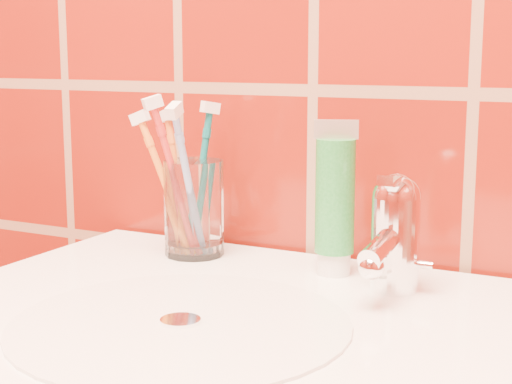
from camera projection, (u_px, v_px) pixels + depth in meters
The scene contains 8 objects.
glass_tumbler at pixel (194, 208), 0.91m from camera, with size 0.07×0.07×0.11m, color white.
toothpaste_tube at pixel (335, 203), 0.83m from camera, with size 0.05×0.04×0.17m.
faucet at pixel (394, 229), 0.77m from camera, with size 0.05×0.11×0.12m.
toothbrush_0 at pixel (176, 179), 0.89m from camera, with size 0.06×0.06×0.19m, color red, non-canonical shape.
toothbrush_1 at pixel (166, 185), 0.91m from camera, with size 0.09×0.03×0.18m, color orange, non-canonical shape.
toothbrush_2 at pixel (200, 178), 0.92m from camera, with size 0.04×0.05×0.19m, color #0C636A, non-canonical shape.
toothbrush_3 at pixel (178, 183), 0.92m from camera, with size 0.06×0.04×0.18m, color #CA6423, non-canonical shape.
toothbrush_4 at pixel (189, 184), 0.87m from camera, with size 0.03×0.09×0.19m, color #7B9CDA, non-canonical shape.
Camera 1 is at (0.36, 0.36, 1.08)m, focal length 55.00 mm.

